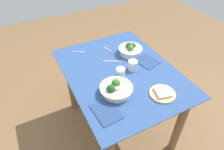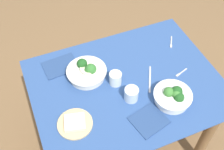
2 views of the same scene
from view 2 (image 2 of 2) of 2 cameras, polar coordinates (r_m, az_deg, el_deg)
The scene contains 12 objects.
ground_plane at distance 2.30m, azimuth 2.28°, elevation -13.31°, with size 6.00×6.00×0.00m, color brown.
dining_table at distance 1.78m, azimuth 2.87°, elevation -4.61°, with size 1.12×0.86×0.74m.
broccoli_bowl_far at distance 1.60m, azimuth 12.31°, elevation -4.26°, with size 0.22×0.22×0.10m.
broccoli_bowl_near at distance 1.68m, azimuth -5.11°, elevation 0.63°, with size 0.24×0.24×0.10m.
bread_side_plate at distance 1.52m, azimuth -7.54°, elevation -9.68°, with size 0.19×0.19×0.03m.
water_glass_center at distance 1.58m, azimuth 3.95°, elevation -3.90°, with size 0.08×0.08×0.08m, color silver.
water_glass_side at distance 1.64m, azimuth 0.70°, elevation -0.72°, with size 0.07×0.07×0.08m, color silver.
fork_by_far_bowl at distance 1.77m, azimuth 13.82°, elevation 0.43°, with size 0.10×0.04×0.00m.
fork_by_near_bowl at distance 1.95m, azimuth 11.92°, elevation 6.48°, with size 0.07×0.10×0.00m.
table_knife_left at distance 1.70m, azimuth 7.70°, elevation -0.84°, with size 0.20×0.01×0.00m, color #B7B7BC.
napkin_folded_upper at distance 1.79m, azimuth -10.41°, elevation 1.83°, with size 0.21×0.16×0.01m, color navy.
napkin_folded_lower at distance 1.54m, azimuth 7.51°, elevation -9.08°, with size 0.18×0.16×0.01m, color navy.
Camera 2 is at (0.47, 0.91, 2.06)m, focal length 45.04 mm.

